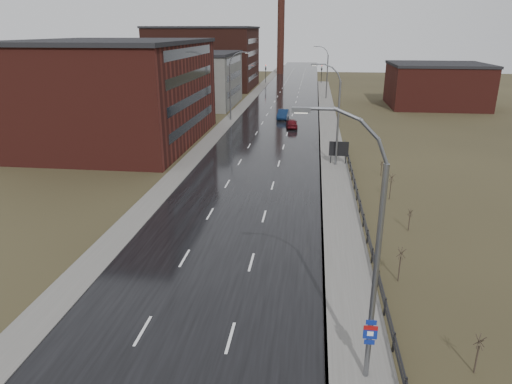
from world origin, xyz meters
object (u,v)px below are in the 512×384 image
(streetlight_main, at_px, (369,257))
(billboard, at_px, (339,149))
(car_far, at_px, (292,124))
(car_near, at_px, (283,115))

(streetlight_main, bearing_deg, billboard, 88.96)
(streetlight_main, distance_m, billboard, 34.86)
(streetlight_main, bearing_deg, car_far, 95.96)
(billboard, height_order, car_far, billboard)
(car_far, bearing_deg, car_near, -81.32)
(streetlight_main, bearing_deg, car_near, 96.96)
(streetlight_main, relative_size, billboard, 4.42)
(car_near, relative_size, car_far, 1.15)
(billboard, relative_size, car_far, 0.64)
(billboard, distance_m, car_far, 20.97)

